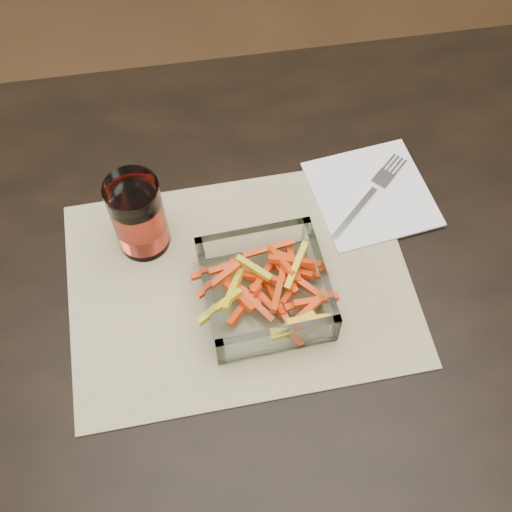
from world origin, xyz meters
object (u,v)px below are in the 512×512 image
at_px(glass_bowl, 265,291).
at_px(tumbler, 139,217).
at_px(dining_table, 338,314).
at_px(fork, 371,193).

distance_m(glass_bowl, tumbler, 0.19).
bearing_deg(dining_table, fork, 63.11).
relative_size(tumbler, fork, 0.88).
distance_m(glass_bowl, fork, 0.23).
height_order(dining_table, tumbler, tumbler).
bearing_deg(glass_bowl, dining_table, 1.76).
xyz_separation_m(dining_table, glass_bowl, (-0.11, -0.00, 0.12)).
xyz_separation_m(tumbler, fork, (0.33, 0.02, -0.05)).
relative_size(glass_bowl, fork, 1.15).
bearing_deg(fork, tumbler, -129.29).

